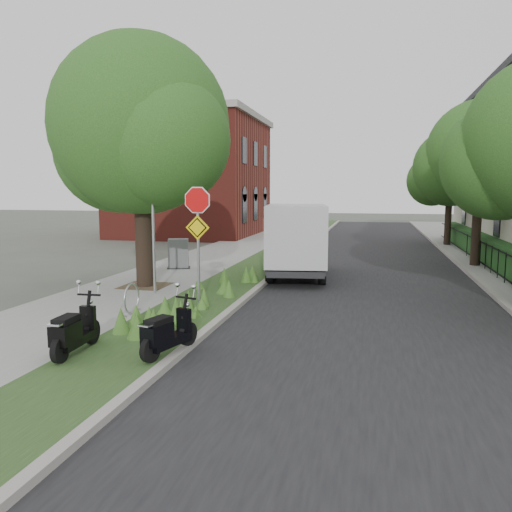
{
  "coord_description": "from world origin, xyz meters",
  "views": [
    {
      "loc": [
        2.99,
        -11.48,
        3.1
      ],
      "look_at": [
        -0.18,
        1.92,
        1.3
      ],
      "focal_mm": 35.0,
      "sensor_mm": 36.0,
      "label": 1
    }
  ],
  "objects_px": {
    "scooter_far": "(164,337)",
    "utility_cabinet": "(178,254)",
    "sign_assembly": "(198,221)",
    "scooter_near": "(71,336)",
    "box_truck": "(296,237)"
  },
  "relations": [
    {
      "from": "scooter_near",
      "to": "box_truck",
      "type": "distance_m",
      "value": 10.22
    },
    {
      "from": "utility_cabinet",
      "to": "scooter_far",
      "type": "bearing_deg",
      "value": -69.31
    },
    {
      "from": "sign_assembly",
      "to": "scooter_far",
      "type": "height_order",
      "value": "sign_assembly"
    },
    {
      "from": "box_truck",
      "to": "scooter_near",
      "type": "bearing_deg",
      "value": -104.76
    },
    {
      "from": "box_truck",
      "to": "scooter_far",
      "type": "bearing_deg",
      "value": -95.73
    },
    {
      "from": "sign_assembly",
      "to": "utility_cabinet",
      "type": "distance_m",
      "value": 6.8
    },
    {
      "from": "sign_assembly",
      "to": "utility_cabinet",
      "type": "xyz_separation_m",
      "value": [
        -2.96,
        5.9,
        -1.66
      ]
    },
    {
      "from": "sign_assembly",
      "to": "scooter_near",
      "type": "relative_size",
      "value": 2.0
    },
    {
      "from": "scooter_far",
      "to": "box_truck",
      "type": "distance_m",
      "value": 9.57
    },
    {
      "from": "scooter_near",
      "to": "utility_cabinet",
      "type": "height_order",
      "value": "utility_cabinet"
    },
    {
      "from": "scooter_far",
      "to": "utility_cabinet",
      "type": "bearing_deg",
      "value": 110.69
    },
    {
      "from": "utility_cabinet",
      "to": "sign_assembly",
      "type": "bearing_deg",
      "value": -63.37
    },
    {
      "from": "utility_cabinet",
      "to": "box_truck",
      "type": "bearing_deg",
      "value": -4.36
    },
    {
      "from": "scooter_near",
      "to": "scooter_far",
      "type": "bearing_deg",
      "value": 12.68
    },
    {
      "from": "sign_assembly",
      "to": "scooter_near",
      "type": "distance_m",
      "value": 4.76
    }
  ]
}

